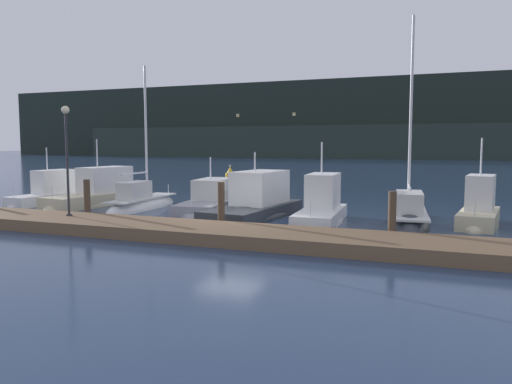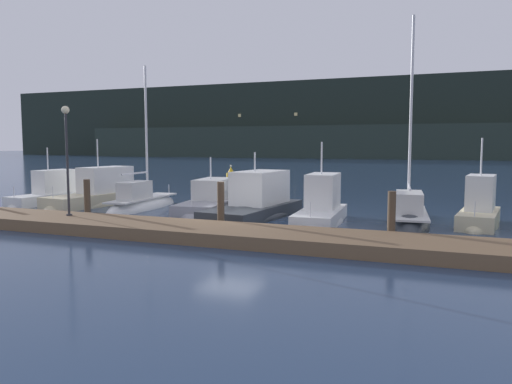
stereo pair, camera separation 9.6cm
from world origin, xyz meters
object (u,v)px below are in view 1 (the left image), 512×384
at_px(motorboat_berth_5, 255,209).
at_px(channel_buoy, 230,180).
at_px(sailboat_berth_3, 142,206).
at_px(motorboat_berth_1, 49,197).
at_px(motorboat_berth_4, 211,207).
at_px(motorboat_berth_2, 98,199).
at_px(sailboat_berth_7, 408,221).
at_px(motorboat_berth_6, 321,214).
at_px(motorboat_berth_8, 479,217).
at_px(dock_lamppost, 67,144).

distance_m(motorboat_berth_5, channel_buoy, 15.17).
bearing_deg(sailboat_berth_3, channel_buoy, 92.90).
height_order(motorboat_berth_1, sailboat_berth_3, sailboat_berth_3).
bearing_deg(motorboat_berth_4, motorboat_berth_1, -177.43).
distance_m(motorboat_berth_2, sailboat_berth_7, 16.77).
relative_size(motorboat_berth_6, channel_buoy, 3.07).
xyz_separation_m(motorboat_berth_2, motorboat_berth_5, (9.89, -1.10, 0.02)).
xyz_separation_m(motorboat_berth_5, sailboat_berth_7, (6.87, 0.40, -0.22)).
distance_m(motorboat_berth_5, motorboat_berth_8, 9.71).
xyz_separation_m(sailboat_berth_7, dock_lamppost, (-13.05, -5.72, 3.29)).
distance_m(motorboat_berth_2, motorboat_berth_5, 9.95).
height_order(motorboat_berth_1, channel_buoy, motorboat_berth_1).
bearing_deg(sailboat_berth_7, channel_buoy, 137.66).
distance_m(sailboat_berth_3, channel_buoy, 12.76).
distance_m(motorboat_berth_5, dock_lamppost, 8.72).
bearing_deg(motorboat_berth_2, dock_lamppost, -60.04).
relative_size(motorboat_berth_5, channel_buoy, 4.01).
height_order(motorboat_berth_6, dock_lamppost, dock_lamppost).
relative_size(motorboat_berth_1, motorboat_berth_6, 0.96).
bearing_deg(motorboat_berth_1, dock_lamppost, -41.05).
bearing_deg(channel_buoy, sailboat_berth_7, -42.34).
distance_m(motorboat_berth_6, sailboat_berth_7, 3.69).
xyz_separation_m(motorboat_berth_1, motorboat_berth_4, (10.12, 0.45, -0.13)).
relative_size(motorboat_berth_8, dock_lamppost, 1.04).
distance_m(sailboat_berth_7, dock_lamppost, 14.62).
bearing_deg(motorboat_berth_6, channel_buoy, 127.50).
distance_m(motorboat_berth_2, sailboat_berth_3, 3.29).
xyz_separation_m(sailboat_berth_7, channel_buoy, (-14.16, 12.90, 0.53)).
xyz_separation_m(motorboat_berth_4, motorboat_berth_5, (2.83, -1.03, 0.12)).
xyz_separation_m(motorboat_berth_4, dock_lamppost, (-3.36, -6.35, 3.18)).
height_order(sailboat_berth_3, motorboat_berth_6, sailboat_berth_3).
xyz_separation_m(sailboat_berth_3, motorboat_berth_4, (3.82, 0.46, 0.08)).
bearing_deg(sailboat_berth_3, motorboat_berth_2, 170.61).
bearing_deg(motorboat_berth_6, dock_lamppost, -153.01).
xyz_separation_m(motorboat_berth_4, channel_buoy, (-4.46, 12.28, 0.43)).
xyz_separation_m(motorboat_berth_2, motorboat_berth_8, (19.53, 0.02, 0.01)).
bearing_deg(motorboat_berth_4, sailboat_berth_7, -3.68).
relative_size(motorboat_berth_5, motorboat_berth_6, 1.31).
bearing_deg(dock_lamppost, motorboat_berth_2, 119.96).
height_order(motorboat_berth_2, sailboat_berth_3, sailboat_berth_3).
xyz_separation_m(motorboat_berth_6, channel_buoy, (-10.58, 13.79, 0.28)).
bearing_deg(sailboat_berth_7, dock_lamppost, -156.32).
relative_size(motorboat_berth_2, sailboat_berth_7, 0.75).
height_order(motorboat_berth_4, dock_lamppost, dock_lamppost).
bearing_deg(motorboat_berth_2, sailboat_berth_7, -2.39).
xyz_separation_m(motorboat_berth_8, channel_buoy, (-16.94, 12.18, 0.32)).
bearing_deg(motorboat_berth_4, sailboat_berth_3, -173.14).
xyz_separation_m(sailboat_berth_3, channel_buoy, (-0.64, 12.73, 0.51)).
height_order(motorboat_berth_2, dock_lamppost, dock_lamppost).
xyz_separation_m(sailboat_berth_7, motorboat_berth_8, (2.78, 0.72, 0.22)).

